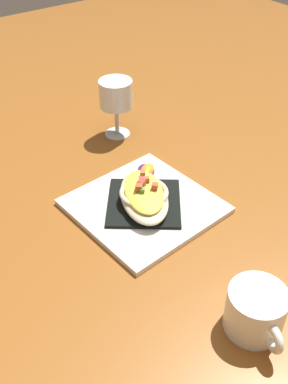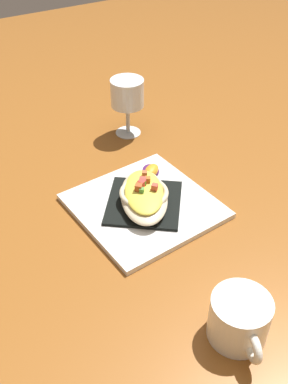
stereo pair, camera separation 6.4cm
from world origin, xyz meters
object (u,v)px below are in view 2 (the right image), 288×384
(coffee_mug, at_px, (239,321))
(stemmed_glass, at_px, (127,96))
(gratin_dish, at_px, (144,194))
(square_plate, at_px, (144,206))
(orange_garnish, at_px, (151,171))

(coffee_mug, bearing_deg, stemmed_glass, 75.90)
(gratin_dish, relative_size, coffee_mug, 1.68)
(square_plate, height_order, stemmed_glass, stemmed_glass)
(orange_garnish, bearing_deg, gratin_dish, -129.99)
(stemmed_glass, bearing_deg, square_plate, -113.39)
(gratin_dish, xyz_separation_m, coffee_mug, (-0.03, -0.32, -0.00))
(gratin_dish, bearing_deg, square_plate, -119.58)
(stemmed_glass, bearing_deg, orange_garnish, -104.77)
(orange_garnish, xyz_separation_m, stemmed_glass, (0.05, 0.19, 0.08))
(orange_garnish, height_order, coffee_mug, coffee_mug)
(coffee_mug, height_order, stemmed_glass, stemmed_glass)
(square_plate, bearing_deg, gratin_dish, 60.42)
(square_plate, relative_size, orange_garnish, 4.08)
(coffee_mug, distance_m, stemmed_glass, 0.61)
(orange_garnish, distance_m, coffee_mug, 0.41)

